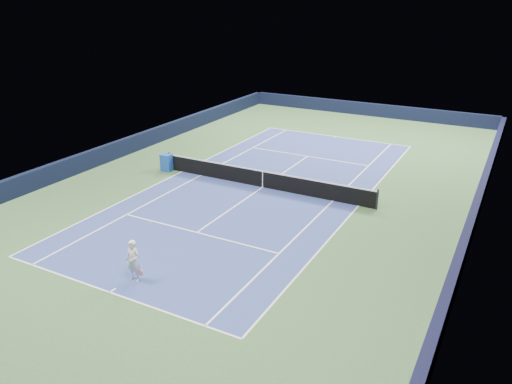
% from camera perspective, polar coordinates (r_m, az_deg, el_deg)
% --- Properties ---
extents(ground, '(40.00, 40.00, 0.00)m').
position_cam_1_polar(ground, '(27.66, 0.76, 0.55)').
color(ground, '#35572F').
rests_on(ground, ground).
extents(wall_far, '(22.00, 0.35, 1.10)m').
position_cam_1_polar(wall_far, '(45.32, 12.63, 9.22)').
color(wall_far, black).
rests_on(wall_far, ground).
extents(wall_right, '(0.35, 40.00, 1.10)m').
position_cam_1_polar(wall_right, '(24.77, 23.58, -2.62)').
color(wall_right, black).
rests_on(wall_right, ground).
extents(wall_left, '(0.35, 40.00, 1.10)m').
position_cam_1_polar(wall_left, '(33.60, -15.87, 4.58)').
color(wall_left, black).
rests_on(wall_left, ground).
extents(court_surface, '(10.97, 23.77, 0.01)m').
position_cam_1_polar(court_surface, '(27.66, 0.76, 0.55)').
color(court_surface, navy).
rests_on(court_surface, ground).
extents(baseline_far, '(10.97, 0.08, 0.00)m').
position_cam_1_polar(baseline_far, '(38.07, 9.14, 6.27)').
color(baseline_far, white).
rests_on(baseline_far, ground).
extents(baseline_near, '(10.97, 0.08, 0.00)m').
position_cam_1_polar(baseline_near, '(19.04, -16.38, -10.94)').
color(baseline_near, white).
rests_on(baseline_near, ground).
extents(sideline_doubles_right, '(0.08, 23.77, 0.00)m').
position_cam_1_polar(sideline_doubles_right, '(25.77, 11.64, -1.55)').
color(sideline_doubles_right, white).
rests_on(sideline_doubles_right, ground).
extents(sideline_doubles_left, '(0.08, 23.77, 0.00)m').
position_cam_1_polar(sideline_doubles_left, '(30.42, -8.44, 2.34)').
color(sideline_doubles_left, white).
rests_on(sideline_doubles_left, ground).
extents(sideline_singles_right, '(0.08, 23.77, 0.00)m').
position_cam_1_polar(sideline_singles_right, '(26.15, 8.78, -0.99)').
color(sideline_singles_right, white).
rests_on(sideline_singles_right, ground).
extents(sideline_singles_left, '(0.08, 23.77, 0.00)m').
position_cam_1_polar(sideline_singles_left, '(29.66, -6.30, 1.93)').
color(sideline_singles_left, white).
rests_on(sideline_singles_left, ground).
extents(service_line_far, '(8.23, 0.08, 0.00)m').
position_cam_1_polar(service_line_far, '(33.14, 5.91, 4.09)').
color(service_line_far, white).
rests_on(service_line_far, ground).
extents(service_line_near, '(8.23, 0.08, 0.00)m').
position_cam_1_polar(service_line_near, '(22.65, -6.79, -4.61)').
color(service_line_near, white).
rests_on(service_line_near, ground).
extents(center_service_line, '(0.08, 12.80, 0.00)m').
position_cam_1_polar(center_service_line, '(27.65, 0.76, 0.56)').
color(center_service_line, white).
rests_on(center_service_line, ground).
extents(center_mark_far, '(0.08, 0.30, 0.00)m').
position_cam_1_polar(center_mark_far, '(37.93, 9.06, 6.22)').
color(center_mark_far, white).
rests_on(center_mark_far, ground).
extents(center_mark_near, '(0.08, 0.30, 0.00)m').
position_cam_1_polar(center_mark_near, '(19.13, -16.06, -10.74)').
color(center_mark_near, white).
rests_on(center_mark_near, ground).
extents(tennis_net, '(12.90, 0.10, 1.07)m').
position_cam_1_polar(tennis_net, '(27.48, 0.77, 1.53)').
color(tennis_net, black).
rests_on(tennis_net, ground).
extents(sponsor_cube, '(0.67, 0.62, 1.03)m').
position_cam_1_polar(sponsor_cube, '(30.60, -10.14, 3.34)').
color(sponsor_cube, '#1B48A6').
rests_on(sponsor_cube, ground).
extents(tennis_player, '(0.77, 1.23, 2.00)m').
position_cam_1_polar(tennis_player, '(19.12, -13.84, -7.66)').
color(tennis_player, white).
rests_on(tennis_player, ground).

